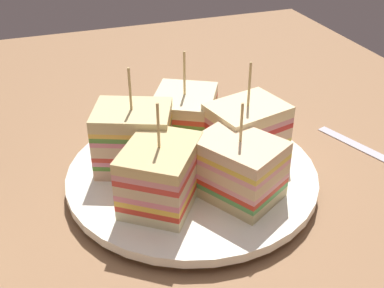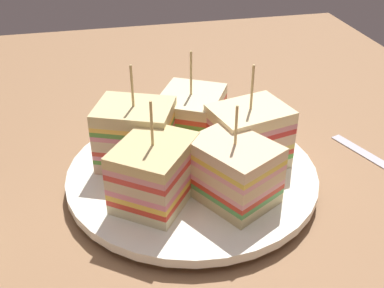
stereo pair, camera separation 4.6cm
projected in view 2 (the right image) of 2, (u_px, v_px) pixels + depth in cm
name	position (u px, v px, depth cm)	size (l,w,h in cm)	color
ground_plane	(192.00, 190.00, 48.66)	(103.44, 81.64, 1.80)	#8F6745
plate	(192.00, 175.00, 47.67)	(24.75, 24.75, 1.63)	white
sandwich_wedge_0	(233.00, 171.00, 42.15)	(9.07, 8.44, 9.37)	#D4C689
sandwich_wedge_1	(248.00, 136.00, 46.94)	(7.07, 8.37, 10.61)	beige
sandwich_wedge_2	(191.00, 118.00, 50.70)	(9.31, 8.86, 10.23)	beige
sandwich_wedge_3	(136.00, 135.00, 46.79)	(7.93, 8.85, 10.56)	#DBB28E
sandwich_wedge_4	(154.00, 173.00, 41.90)	(9.23, 8.89, 9.92)	beige
chip_pile	(201.00, 155.00, 47.21)	(8.10, 6.89, 3.18)	tan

